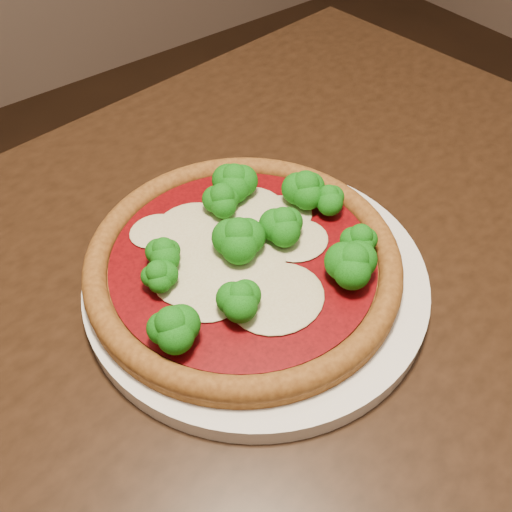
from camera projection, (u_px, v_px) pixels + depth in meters
dining_table at (247, 411)px, 0.56m from camera, size 1.21×0.92×0.75m
plate at (256, 279)px, 0.53m from camera, size 0.32×0.32×0.02m
pizza at (246, 255)px, 0.52m from camera, size 0.29×0.29×0.06m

